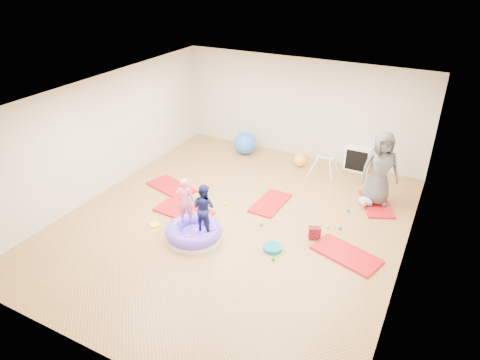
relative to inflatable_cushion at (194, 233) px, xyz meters
The scene contains 19 objects.
room 1.62m from the inflatable_cushion, 65.02° to the left, with size 7.01×8.01×2.81m.
gym_mat_front_left 1.07m from the inflatable_cushion, 136.19° to the left, with size 1.30×0.65×0.05m, color red.
gym_mat_mid_left 2.29m from the inflatable_cushion, 137.53° to the left, with size 1.26×0.63×0.05m, color red.
gym_mat_center_back 2.16m from the inflatable_cushion, 67.10° to the left, with size 1.18×0.59×0.05m, color red.
gym_mat_right 3.08m from the inflatable_cushion, 16.85° to the left, with size 1.30×0.65×0.05m, color red.
gym_mat_rear_right 4.35m from the inflatable_cushion, 45.25° to the left, with size 1.21×0.61×0.05m, color red.
inflatable_cushion is the anchor object (origin of this frame).
child_pink 0.75m from the inflatable_cushion, 156.68° to the left, with size 0.37×0.24×1.00m, color pink.
child_navy 0.75m from the inflatable_cushion, ahead, with size 0.49×0.38×1.02m, color navy.
adult_caregiver 4.41m from the inflatable_cushion, 46.12° to the left, with size 0.86×0.56×1.76m, color #48494B.
infant 4.04m from the inflatable_cushion, 45.41° to the left, with size 0.33×0.34×0.20m.
ball_pit_balls 1.50m from the inflatable_cushion, 49.07° to the left, with size 4.19×2.87×0.07m.
exercise_ball_blue 4.38m from the inflatable_cushion, 103.02° to the left, with size 0.66×0.66×0.66m, color blue.
exercise_ball_orange 4.28m from the inflatable_cushion, 80.05° to the left, with size 0.36×0.36×0.36m, color #FCA926.
infant_play_gym 4.26m from the inflatable_cushion, 69.57° to the left, with size 0.69×0.65×0.53m.
cube_shelf 5.20m from the inflatable_cushion, 65.15° to the left, with size 0.66×0.33×0.66m.
balance_disc 1.64m from the inflatable_cushion, 14.13° to the left, with size 0.38×0.38×0.09m, color #0A6F89.
backpack 2.48m from the inflatable_cushion, 27.38° to the left, with size 0.24×0.15×0.28m, color #AA182B.
yellow_toy 1.04m from the inflatable_cushion, behind, with size 0.22×0.22×0.03m, color #FFFC17.
Camera 1 is at (3.76, -6.91, 5.24)m, focal length 32.00 mm.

